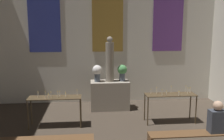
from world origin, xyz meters
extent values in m
cube|color=silver|center=(0.00, 11.98, 2.95)|extent=(8.20, 0.12, 5.90)
cube|color=navy|center=(-2.23, 11.90, 3.54)|extent=(1.11, 0.03, 3.30)
cube|color=olive|center=(0.00, 11.90, 3.54)|extent=(1.11, 0.03, 3.30)
cube|color=#60337F|center=(2.23, 11.90, 3.54)|extent=(1.11, 0.03, 3.30)
cube|color=gray|center=(0.00, 11.00, 0.48)|extent=(1.30, 0.63, 0.97)
cylinder|color=gray|center=(0.00, 11.00, 1.62)|extent=(0.28, 0.28, 1.31)
sphere|color=gray|center=(0.00, 11.00, 2.38)|extent=(0.19, 0.19, 0.19)
cylinder|color=#4C5666|center=(-0.42, 11.00, 1.11)|extent=(0.19, 0.19, 0.28)
sphere|color=silver|center=(-0.42, 11.00, 1.36)|extent=(0.32, 0.32, 0.32)
cylinder|color=#4C5666|center=(0.42, 11.00, 1.11)|extent=(0.19, 0.19, 0.28)
sphere|color=#4C9351|center=(0.42, 11.00, 1.36)|extent=(0.32, 0.32, 0.32)
cube|color=#473823|center=(-1.66, 9.64, 0.84)|extent=(1.48, 0.47, 0.02)
cylinder|color=#473823|center=(-2.37, 9.44, 0.42)|extent=(0.04, 0.04, 0.83)
cylinder|color=#473823|center=(-0.95, 9.44, 0.42)|extent=(0.04, 0.04, 0.83)
cylinder|color=#473823|center=(-2.37, 9.85, 0.42)|extent=(0.04, 0.04, 0.83)
cylinder|color=#473823|center=(-0.95, 9.85, 0.42)|extent=(0.04, 0.04, 0.83)
cylinder|color=silver|center=(-1.84, 9.67, 0.90)|extent=(0.02, 0.02, 0.09)
sphere|color=#F9CC4C|center=(-1.84, 9.67, 0.95)|extent=(0.02, 0.02, 0.02)
cylinder|color=silver|center=(-1.52, 9.67, 0.92)|extent=(0.02, 0.02, 0.15)
sphere|color=#F9CC4C|center=(-1.52, 9.67, 1.01)|extent=(0.02, 0.02, 0.02)
cylinder|color=silver|center=(-1.58, 9.61, 0.93)|extent=(0.02, 0.02, 0.16)
sphere|color=#F9CC4C|center=(-1.58, 9.61, 1.02)|extent=(0.02, 0.02, 0.02)
cylinder|color=silver|center=(-1.77, 9.73, 0.91)|extent=(0.02, 0.02, 0.11)
sphere|color=#F9CC4C|center=(-1.77, 9.73, 0.98)|extent=(0.02, 0.02, 0.02)
cylinder|color=silver|center=(-1.36, 9.66, 0.91)|extent=(0.02, 0.02, 0.12)
sphere|color=#F9CC4C|center=(-1.36, 9.66, 0.98)|extent=(0.02, 0.02, 0.02)
cylinder|color=silver|center=(-1.05, 9.79, 0.92)|extent=(0.02, 0.02, 0.14)
sphere|color=#F9CC4C|center=(-1.05, 9.79, 1.00)|extent=(0.02, 0.02, 0.02)
cylinder|color=silver|center=(-1.90, 9.56, 0.94)|extent=(0.02, 0.02, 0.18)
sphere|color=#F9CC4C|center=(-1.90, 9.56, 1.04)|extent=(0.02, 0.02, 0.02)
cylinder|color=silver|center=(-1.35, 9.60, 0.90)|extent=(0.02, 0.02, 0.10)
sphere|color=#F9CC4C|center=(-1.35, 9.60, 0.97)|extent=(0.02, 0.02, 0.02)
cylinder|color=silver|center=(-1.75, 9.55, 0.93)|extent=(0.02, 0.02, 0.16)
sphere|color=#F9CC4C|center=(-1.75, 9.55, 1.02)|extent=(0.02, 0.02, 0.02)
cylinder|color=silver|center=(-2.11, 9.65, 0.92)|extent=(0.02, 0.02, 0.15)
sphere|color=#F9CC4C|center=(-2.11, 9.65, 1.01)|extent=(0.02, 0.02, 0.02)
cylinder|color=silver|center=(-1.80, 9.49, 0.90)|extent=(0.02, 0.02, 0.10)
sphere|color=#F9CC4C|center=(-1.80, 9.49, 0.97)|extent=(0.02, 0.02, 0.02)
cube|color=#473823|center=(1.66, 9.64, 0.84)|extent=(1.48, 0.47, 0.02)
cylinder|color=#473823|center=(0.95, 9.44, 0.42)|extent=(0.04, 0.04, 0.83)
cylinder|color=#473823|center=(2.37, 9.44, 0.42)|extent=(0.04, 0.04, 0.83)
cylinder|color=#473823|center=(0.95, 9.85, 0.42)|extent=(0.04, 0.04, 0.83)
cylinder|color=#473823|center=(2.37, 9.85, 0.42)|extent=(0.04, 0.04, 0.83)
cylinder|color=silver|center=(2.28, 9.71, 0.93)|extent=(0.02, 0.02, 0.15)
sphere|color=#F9CC4C|center=(2.28, 9.71, 1.02)|extent=(0.02, 0.02, 0.02)
cylinder|color=silver|center=(1.74, 9.84, 0.94)|extent=(0.02, 0.02, 0.17)
sphere|color=#F9CC4C|center=(1.74, 9.84, 1.03)|extent=(0.02, 0.02, 0.02)
cylinder|color=silver|center=(1.85, 9.48, 0.91)|extent=(0.02, 0.02, 0.12)
sphere|color=#F9CC4C|center=(1.85, 9.48, 0.98)|extent=(0.02, 0.02, 0.02)
cylinder|color=silver|center=(2.17, 9.65, 0.93)|extent=(0.02, 0.02, 0.16)
sphere|color=#F9CC4C|center=(2.17, 9.65, 1.03)|extent=(0.02, 0.02, 0.02)
cylinder|color=silver|center=(1.53, 9.63, 0.90)|extent=(0.02, 0.02, 0.09)
sphere|color=#F9CC4C|center=(1.53, 9.63, 0.95)|extent=(0.02, 0.02, 0.02)
cylinder|color=silver|center=(2.32, 9.82, 0.91)|extent=(0.02, 0.02, 0.11)
sphere|color=#F9CC4C|center=(2.32, 9.82, 0.98)|extent=(0.02, 0.02, 0.02)
cylinder|color=silver|center=(2.19, 9.83, 0.94)|extent=(0.02, 0.02, 0.18)
sphere|color=#F9CC4C|center=(2.19, 9.83, 1.04)|extent=(0.02, 0.02, 0.02)
cylinder|color=silver|center=(1.27, 9.72, 0.94)|extent=(0.02, 0.02, 0.17)
sphere|color=#F9CC4C|center=(1.27, 9.72, 1.04)|extent=(0.02, 0.02, 0.02)
cylinder|color=silver|center=(1.11, 9.79, 0.90)|extent=(0.02, 0.02, 0.11)
sphere|color=#F9CC4C|center=(1.11, 9.79, 0.97)|extent=(0.02, 0.02, 0.02)
cylinder|color=silver|center=(1.84, 9.44, 0.91)|extent=(0.02, 0.02, 0.12)
sphere|color=#F9CC4C|center=(1.84, 9.44, 0.98)|extent=(0.02, 0.02, 0.02)
cylinder|color=silver|center=(1.37, 9.53, 0.93)|extent=(0.02, 0.02, 0.15)
sphere|color=#F9CC4C|center=(1.37, 9.53, 1.02)|extent=(0.02, 0.02, 0.02)
cube|color=brown|center=(-1.86, 7.91, 0.41)|extent=(2.48, 0.36, 0.03)
cube|color=brown|center=(1.86, 7.91, 0.41)|extent=(2.48, 0.36, 0.03)
cube|color=#383D47|center=(2.17, 7.91, 0.68)|extent=(0.36, 0.24, 0.52)
sphere|color=tan|center=(2.17, 7.91, 1.05)|extent=(0.22, 0.22, 0.22)
camera|label=1|loc=(-0.69, 2.81, 2.81)|focal=40.00mm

